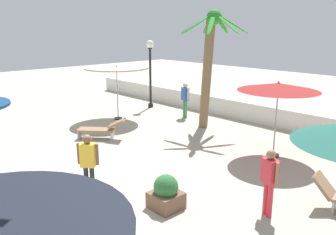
{
  "coord_description": "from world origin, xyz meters",
  "views": [
    {
      "loc": [
        8.14,
        -4.31,
        4.23
      ],
      "look_at": [
        0.0,
        3.23,
        1.4
      ],
      "focal_mm": 37.99,
      "sensor_mm": 36.0,
      "label": 1
    }
  ],
  "objects": [
    {
      "name": "ground_plane",
      "position": [
        0.0,
        0.0,
        0.0
      ],
      "size": [
        56.0,
        56.0,
        0.0
      ],
      "primitive_type": "plane",
      "color": "#B2A893"
    },
    {
      "name": "boundary_wall",
      "position": [
        0.0,
        9.22,
        0.44
      ],
      "size": [
        25.2,
        0.3,
        0.87
      ],
      "primitive_type": "cube",
      "color": "silver",
      "rests_on": "ground_plane"
    },
    {
      "name": "patio_umbrella_0",
      "position": [
        2.27,
        5.96,
        2.35
      ],
      "size": [
        2.62,
        2.62,
        2.56
      ],
      "color": "#333338",
      "rests_on": "ground_plane"
    },
    {
      "name": "patio_umbrella_4",
      "position": [
        -5.38,
        5.01,
        2.36
      ],
      "size": [
        2.96,
        2.96,
        2.55
      ],
      "color": "#333338",
      "rests_on": "ground_plane"
    },
    {
      "name": "palm_tree_1",
      "position": [
        -1.52,
        6.95,
        3.07
      ],
      "size": [
        2.77,
        2.78,
        4.93
      ],
      "color": "brown",
      "rests_on": "ground_plane"
    },
    {
      "name": "lamp_post_0",
      "position": [
        -6.34,
        7.82,
        2.38
      ],
      "size": [
        0.41,
        0.41,
        3.58
      ],
      "color": "black",
      "rests_on": "ground_plane"
    },
    {
      "name": "lounge_chair_1",
      "position": [
        -3.33,
        2.8,
        0.4
      ],
      "size": [
        1.74,
        1.65,
        0.82
      ],
      "color": "#B7B7BC",
      "rests_on": "ground_plane"
    },
    {
      "name": "guest_0",
      "position": [
        0.69,
        -0.13,
        1.02
      ],
      "size": [
        0.45,
        0.41,
        1.68
      ],
      "color": "#26262D",
      "rests_on": "ground_plane"
    },
    {
      "name": "guest_1",
      "position": [
        4.26,
        2.41,
        0.96
      ],
      "size": [
        0.53,
        0.35,
        1.6
      ],
      "color": "#D8333F",
      "rests_on": "ground_plane"
    },
    {
      "name": "guest_2",
      "position": [
        -3.48,
        7.57,
        1.02
      ],
      "size": [
        0.55,
        0.31,
        1.69
      ],
      "color": "#3F8C59",
      "rests_on": "ground_plane"
    },
    {
      "name": "planter",
      "position": [
        2.41,
        0.93,
        0.38
      ],
      "size": [
        0.7,
        0.7,
        0.85
      ],
      "color": "brown",
      "rests_on": "ground_plane"
    }
  ]
}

